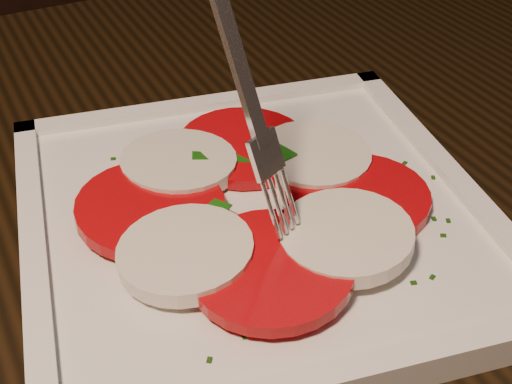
# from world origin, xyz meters

# --- Properties ---
(table) EXTENTS (1.23, 0.84, 0.75)m
(table) POSITION_xyz_m (-0.19, -0.01, 0.65)
(table) COLOR black
(table) RESTS_ON ground
(chair) EXTENTS (0.46, 0.46, 0.93)m
(chair) POSITION_xyz_m (-0.11, 0.86, 0.53)
(chair) COLOR black
(chair) RESTS_ON ground
(plate) EXTENTS (0.34, 0.34, 0.01)m
(plate) POSITION_xyz_m (-0.20, -0.04, 0.76)
(plate) COLOR white
(plate) RESTS_ON table
(caprese_salad) EXTENTS (0.23, 0.23, 0.02)m
(caprese_salad) POSITION_xyz_m (-0.20, -0.04, 0.77)
(caprese_salad) COLOR #BA040E
(caprese_salad) RESTS_ON plate
(fork) EXTENTS (0.06, 0.08, 0.18)m
(fork) POSITION_xyz_m (-0.22, -0.04, 0.88)
(fork) COLOR white
(fork) RESTS_ON caprese_salad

